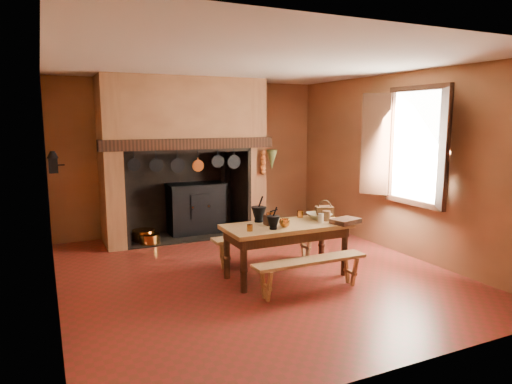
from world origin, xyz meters
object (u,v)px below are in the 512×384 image
at_px(iron_range, 196,208).
at_px(bench_front, 310,267).
at_px(wicker_basket, 324,211).
at_px(mixing_bowl, 319,216).
at_px(coffee_grinder, 270,219).
at_px(work_table, 286,233).

distance_m(iron_range, bench_front, 3.41).
bearing_deg(iron_range, wicker_basket, -66.99).
bearing_deg(bench_front, mixing_bowl, 51.17).
bearing_deg(coffee_grinder, mixing_bowl, 1.56).
height_order(bench_front, mixing_bowl, mixing_bowl).
distance_m(coffee_grinder, wicker_basket, 0.96).
bearing_deg(mixing_bowl, work_table, -169.87).
bearing_deg(iron_range, bench_front, -84.01).
bearing_deg(mixing_bowl, iron_range, 109.02).
height_order(bench_front, wicker_basket, wicker_basket).
distance_m(bench_front, mixing_bowl, 1.01).
bearing_deg(coffee_grinder, bench_front, -73.52).
xyz_separation_m(iron_range, work_table, (0.36, -2.78, 0.12)).
height_order(work_table, mixing_bowl, mixing_bowl).
height_order(iron_range, wicker_basket, iron_range).
relative_size(iron_range, mixing_bowl, 4.80).
height_order(coffee_grinder, mixing_bowl, coffee_grinder).
distance_m(mixing_bowl, wicker_basket, 0.20).
height_order(mixing_bowl, wicker_basket, wicker_basket).
bearing_deg(iron_range, mixing_bowl, -70.98).
relative_size(coffee_grinder, mixing_bowl, 0.61).
xyz_separation_m(coffee_grinder, wicker_basket, (0.95, 0.16, -0.00)).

